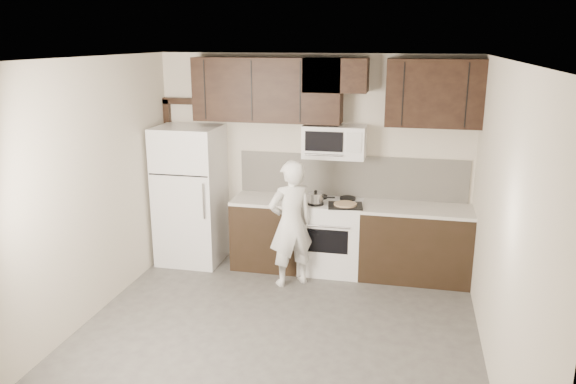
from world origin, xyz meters
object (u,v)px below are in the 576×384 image
(stove, at_px, (331,236))
(person, at_px, (291,224))
(refrigerator, at_px, (191,195))
(microwave, at_px, (334,142))

(stove, height_order, person, person)
(refrigerator, bearing_deg, stove, 1.51)
(stove, xyz_separation_m, refrigerator, (-1.85, -0.05, 0.44))
(microwave, relative_size, refrigerator, 0.42)
(stove, xyz_separation_m, person, (-0.41, -0.51, 0.30))
(stove, height_order, refrigerator, refrigerator)
(stove, relative_size, microwave, 1.24)
(refrigerator, height_order, person, refrigerator)
(refrigerator, relative_size, person, 1.18)
(microwave, distance_m, person, 1.16)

